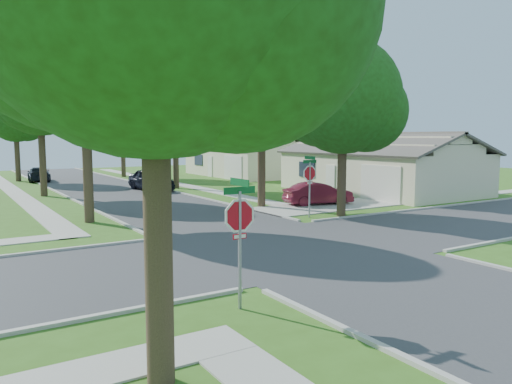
{
  "coord_description": "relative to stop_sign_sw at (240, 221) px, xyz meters",
  "views": [
    {
      "loc": [
        -10.25,
        -14.22,
        3.9
      ],
      "look_at": [
        0.8,
        3.37,
        1.6
      ],
      "focal_mm": 35.0,
      "sensor_mm": 36.0,
      "label": 1
    }
  ],
  "objects": [
    {
      "name": "tree_ne_corner",
      "position": [
        11.06,
        8.91,
        3.56
      ],
      "size": [
        5.8,
        5.6,
        8.66
      ],
      "color": "#38281C",
      "rests_on": "ground"
    },
    {
      "name": "tree_e_far",
      "position": [
        9.45,
        38.71,
        3.95
      ],
      "size": [
        5.17,
        5.0,
        8.72
      ],
      "color": "#38281C",
      "rests_on": "ground"
    },
    {
      "name": "tree_e_near",
      "position": [
        9.45,
        13.71,
        3.61
      ],
      "size": [
        4.97,
        4.8,
        8.28
      ],
      "color": "#38281C",
      "rests_on": "ground"
    },
    {
      "name": "car_driveway",
      "position": [
        12.63,
        12.68,
        -1.38
      ],
      "size": [
        4.17,
        2.21,
        1.31
      ],
      "primitive_type": "imported",
      "rotation": [
        0.0,
        0.0,
        1.35
      ],
      "color": "#591221",
      "rests_on": "ground"
    },
    {
      "name": "road_ns",
      "position": [
        4.7,
        4.7,
        -2.03
      ],
      "size": [
        7.0,
        100.0,
        0.02
      ],
      "primitive_type": "cube",
      "color": "#333335",
      "rests_on": "ground"
    },
    {
      "name": "tree_w_far",
      "position": [
        0.05,
        38.71,
        3.48
      ],
      "size": [
        4.76,
        4.6,
        8.04
      ],
      "color": "#38281C",
      "rests_on": "ground"
    },
    {
      "name": "tree_w_mid",
      "position": [
        0.06,
        25.71,
        4.46
      ],
      "size": [
        5.8,
        5.6,
        9.56
      ],
      "color": "#38281C",
      "rests_on": "ground"
    },
    {
      "name": "house_ne_near",
      "position": [
        20.69,
        15.7,
        -0.51
      ],
      "size": [
        8.42,
        13.6,
        4.23
      ],
      "color": "beige",
      "rests_on": "ground"
    },
    {
      "name": "ground",
      "position": [
        4.7,
        4.7,
        -2.03
      ],
      "size": [
        100.0,
        100.0,
        0.0
      ],
      "primitive_type": "plane",
      "color": "#365E19",
      "rests_on": "ground"
    },
    {
      "name": "car_curb_west",
      "position": [
        1.5,
        37.52,
        -1.39
      ],
      "size": [
        2.26,
        4.55,
        1.27
      ],
      "primitive_type": "imported",
      "rotation": [
        0.0,
        0.0,
        3.03
      ],
      "color": "black",
      "rests_on": "ground"
    },
    {
      "name": "stop_sign_ne",
      "position": [
        9.4,
        9.4,
        0.0
      ],
      "size": [
        1.05,
        0.8,
        2.98
      ],
      "color": "gray",
      "rests_on": "ground"
    },
    {
      "name": "tree_e_mid",
      "position": [
        9.46,
        25.71,
        4.22
      ],
      "size": [
        5.59,
        5.4,
        9.21
      ],
      "color": "#38281C",
      "rests_on": "ground"
    },
    {
      "name": "sidewalk_nw",
      "position": [
        -1.4,
        30.7,
        -2.01
      ],
      "size": [
        1.2,
        40.0,
        0.04
      ],
      "primitive_type": "cube",
      "color": "#9E9B91",
      "rests_on": "ground"
    },
    {
      "name": "stop_sign_sw",
      "position": [
        0.0,
        0.0,
        0.0
      ],
      "size": [
        1.05,
        0.8,
        2.98
      ],
      "color": "gray",
      "rests_on": "ground"
    },
    {
      "name": "driveway",
      "position": [
        12.6,
        11.8,
        -2.01
      ],
      "size": [
        8.8,
        3.6,
        0.05
      ],
      "primitive_type": "cube",
      "color": "#9E9B91",
      "rests_on": "ground"
    },
    {
      "name": "sidewalk_ne",
      "position": [
        10.8,
        30.7,
        -2.01
      ],
      "size": [
        1.2,
        40.0,
        0.04
      ],
      "primitive_type": "cube",
      "color": "#9E9B91",
      "rests_on": "ground"
    },
    {
      "name": "house_ne_far",
      "position": [
        20.69,
        33.7,
        -0.51
      ],
      "size": [
        8.42,
        13.6,
        4.23
      ],
      "color": "beige",
      "rests_on": "ground"
    },
    {
      "name": "tree_w_near",
      "position": [
        0.06,
        13.71,
        4.08
      ],
      "size": [
        5.38,
        5.2,
        8.97
      ],
      "color": "#38281C",
      "rests_on": "ground"
    },
    {
      "name": "car_curb_east",
      "position": [
        7.28,
        25.37,
        -1.23
      ],
      "size": [
        2.33,
        4.86,
        1.6
      ],
      "primitive_type": "imported",
      "rotation": [
        0.0,
        0.0,
        0.1
      ],
      "color": "black",
      "rests_on": "ground"
    }
  ]
}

